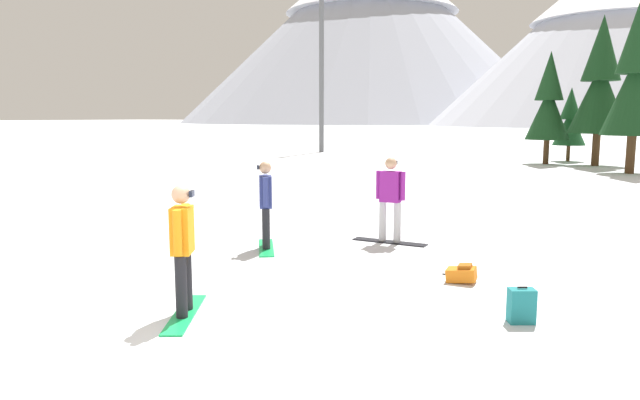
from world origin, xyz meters
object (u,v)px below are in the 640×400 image
object	(u,v)px
backpack_orange	(462,274)
ski_lift_tower	(321,62)
pine_tree_broad	(636,78)
backpack_teal	(521,306)
snowboarder_midground	(266,203)
snowboarder_background	(390,198)
pine_tree_slender	(570,121)
pine_tree_young	(600,85)
snowboarder_foreground	(183,247)
pine_tree_leaning	(549,103)

from	to	relation	value
backpack_orange	ski_lift_tower	xyz separation A→B (m)	(-17.82, 29.21, 6.39)
pine_tree_broad	backpack_teal	bearing A→B (deg)	-92.92
pine_tree_broad	backpack_orange	bearing A→B (deg)	-96.12
snowboarder_midground	snowboarder_background	world-z (taller)	snowboarder_background
snowboarder_background	pine_tree_slender	world-z (taller)	pine_tree_slender
backpack_orange	ski_lift_tower	distance (m)	34.81
pine_tree_young	pine_tree_broad	bearing A→B (deg)	-67.79
snowboarder_foreground	snowboarder_midground	distance (m)	3.99
backpack_orange	pine_tree_young	xyz separation A→B (m)	(0.65, 25.29, 4.11)
pine_tree_leaning	pine_tree_slender	bearing A→B (deg)	71.89
pine_tree_broad	pine_tree_leaning	distance (m)	5.80
pine_tree_leaning	backpack_teal	bearing A→B (deg)	-83.73
pine_tree_leaning	ski_lift_tower	xyz separation A→B (m)	(-16.01, 3.92, 3.20)
pine_tree_young	pine_tree_slender	world-z (taller)	pine_tree_young
snowboarder_midground	pine_tree_young	xyz separation A→B (m)	(4.68, 24.71, 3.34)
pine_tree_leaning	pine_tree_young	size ratio (longest dim) A/B	0.78
pine_tree_broad	pine_tree_leaning	xyz separation A→B (m)	(-4.10, 3.99, -0.98)
pine_tree_slender	ski_lift_tower	size ratio (longest dim) A/B	0.37
backpack_orange	pine_tree_leaning	xyz separation A→B (m)	(-1.82, 25.28, 3.18)
snowboarder_midground	backpack_teal	size ratio (longest dim) A/B	3.64
backpack_teal	ski_lift_tower	xyz separation A→B (m)	(-18.95, 30.67, 6.31)
snowboarder_background	ski_lift_tower	distance (m)	31.76
snowboarder_background	backpack_orange	size ratio (longest dim) A/B	3.25
backpack_orange	backpack_teal	bearing A→B (deg)	-52.49
pine_tree_broad	pine_tree_slender	xyz separation A→B (m)	(-3.20, 6.72, -1.98)
snowboarder_midground	pine_tree_leaning	xyz separation A→B (m)	(2.21, 24.71, 2.41)
backpack_orange	pine_tree_leaning	bearing A→B (deg)	94.11
backpack_teal	snowboarder_midground	bearing A→B (deg)	158.41
pine_tree_broad	pine_tree_leaning	bearing A→B (deg)	135.77
backpack_orange	pine_tree_leaning	world-z (taller)	pine_tree_leaning
snowboarder_midground	pine_tree_leaning	bearing A→B (deg)	84.89
pine_tree_slender	ski_lift_tower	bearing A→B (deg)	175.96
pine_tree_slender	snowboarder_foreground	bearing A→B (deg)	-93.48
backpack_teal	ski_lift_tower	world-z (taller)	ski_lift_tower
backpack_teal	pine_tree_leaning	xyz separation A→B (m)	(-2.94, 26.75, 3.11)
backpack_teal	pine_tree_leaning	distance (m)	27.09
snowboarder_foreground	pine_tree_leaning	size ratio (longest dim) A/B	0.28
snowboarder_midground	backpack_orange	bearing A→B (deg)	-8.13
snowboarder_background	backpack_orange	bearing A→B (deg)	-47.09
pine_tree_leaning	pine_tree_broad	bearing A→B (deg)	-44.23
pine_tree_leaning	pine_tree_slender	xyz separation A→B (m)	(0.89, 2.73, -0.99)
backpack_orange	pine_tree_broad	bearing A→B (deg)	83.88
snowboarder_background	ski_lift_tower	size ratio (longest dim) A/B	0.15
snowboarder_background	ski_lift_tower	xyz separation A→B (m)	(-15.77, 26.99, 5.59)
snowboarder_background	pine_tree_young	size ratio (longest dim) A/B	0.23
pine_tree_broad	ski_lift_tower	xyz separation A→B (m)	(-20.11, 7.91, 2.22)
pine_tree_leaning	pine_tree_slender	size ratio (longest dim) A/B	1.43
pine_tree_broad	ski_lift_tower	bearing A→B (deg)	158.52
snowboarder_foreground	pine_tree_leaning	world-z (taller)	pine_tree_leaning
snowboarder_foreground	snowboarder_background	bearing A→B (deg)	82.01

